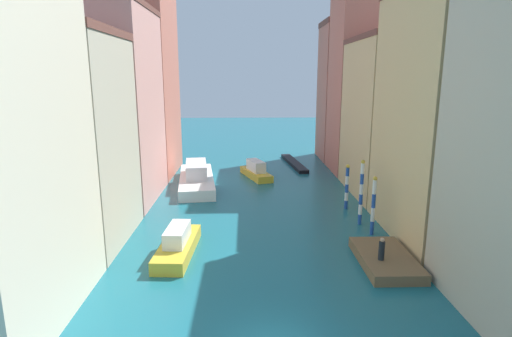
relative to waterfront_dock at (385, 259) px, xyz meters
name	(u,v)px	position (x,y,z in m)	size (l,w,h in m)	color
ground_plane	(256,192)	(-7.62, 16.44, -0.32)	(154.00, 154.00, 0.00)	#196070
building_left_1	(72,139)	(-20.41, 4.40, 6.95)	(6.71, 9.24, 14.52)	#BCB299
building_left_2	(116,106)	(-20.41, 14.65, 8.50)	(6.71, 10.90, 17.64)	tan
building_left_3	(144,79)	(-20.41, 25.58, 10.77)	(6.71, 10.71, 22.16)	#C6705B
building_right_1	(445,113)	(5.18, 4.78, 8.62)	(6.71, 11.40, 17.85)	#DBB77A
building_right_2	(388,117)	(5.18, 16.19, 7.27)	(6.71, 11.31, 15.17)	#DBB77A
building_right_3	(362,83)	(5.18, 25.96, 10.38)	(6.71, 7.98, 21.38)	#C6705B
building_right_4	(345,92)	(5.18, 33.96, 9.06)	(6.71, 7.45, 18.74)	#C6705B
waterfront_dock	(385,259)	(0.00, 0.00, 0.00)	(3.17, 5.77, 0.65)	brown
person_on_dock	(382,250)	(-0.55, -0.73, 0.97)	(0.36, 0.36, 1.41)	black
mooring_pole_0	(373,205)	(0.62, 4.88, 1.94)	(0.31, 0.31, 4.43)	#1E479E
mooring_pole_1	(361,192)	(0.33, 7.09, 2.32)	(0.31, 0.31, 5.19)	#1E479E
mooring_pole_2	(347,186)	(0.19, 11.02, 1.72)	(0.33, 0.33, 4.00)	#1E479E
vaporetto_white	(197,178)	(-13.90, 19.18, 0.56)	(4.92, 12.43, 2.54)	white
gondola_black	(294,163)	(-2.24, 29.58, -0.10)	(2.45, 10.84, 0.44)	black
motorboat_0	(256,171)	(-7.45, 22.78, 0.41)	(3.75, 6.53, 1.97)	gold
motorboat_1	(178,244)	(-13.15, 1.85, 0.35)	(2.36, 6.57, 1.88)	gold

